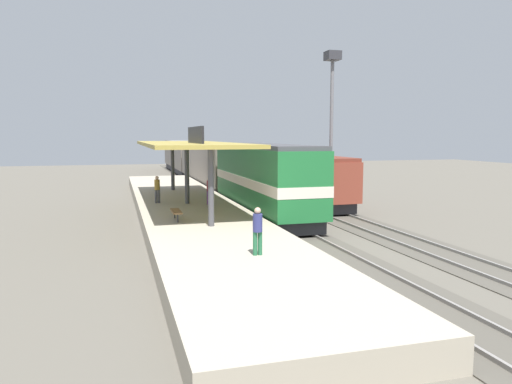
# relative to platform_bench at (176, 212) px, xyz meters

# --- Properties ---
(ground_plane) EXTENTS (120.00, 120.00, 0.00)m
(ground_plane) POSITION_rel_platform_bench_xyz_m (8.00, 6.00, -1.34)
(ground_plane) COLOR #5B564C
(track_near) EXTENTS (3.20, 110.00, 0.16)m
(track_near) POSITION_rel_platform_bench_xyz_m (6.00, 6.00, -1.31)
(track_near) COLOR #4E4941
(track_near) RESTS_ON ground
(track_far) EXTENTS (3.20, 110.00, 0.16)m
(track_far) POSITION_rel_platform_bench_xyz_m (10.60, 6.00, -1.31)
(track_far) COLOR #4E4941
(track_far) RESTS_ON ground
(platform) EXTENTS (6.00, 44.00, 0.90)m
(platform) POSITION_rel_platform_bench_xyz_m (1.40, 6.00, -0.89)
(platform) COLOR #A89E89
(platform) RESTS_ON ground
(station_canopy) EXTENTS (5.20, 18.00, 4.70)m
(station_canopy) POSITION_rel_platform_bench_xyz_m (1.40, 5.90, 3.19)
(station_canopy) COLOR #47474C
(station_canopy) RESTS_ON platform
(platform_bench) EXTENTS (0.44, 1.70, 0.50)m
(platform_bench) POSITION_rel_platform_bench_xyz_m (0.00, 0.00, 0.00)
(platform_bench) COLOR #333338
(platform_bench) RESTS_ON platform
(locomotive) EXTENTS (2.93, 14.43, 4.44)m
(locomotive) POSITION_rel_platform_bench_xyz_m (6.00, 4.84, 1.07)
(locomotive) COLOR #28282D
(locomotive) RESTS_ON track_near
(passenger_carriage_front) EXTENTS (2.90, 20.00, 4.24)m
(passenger_carriage_front) POSITION_rel_platform_bench_xyz_m (6.00, 22.84, 0.97)
(passenger_carriage_front) COLOR #28282D
(passenger_carriage_front) RESTS_ON track_near
(passenger_carriage_rear) EXTENTS (2.90, 20.00, 4.24)m
(passenger_carriage_rear) POSITION_rel_platform_bench_xyz_m (6.00, 43.64, 0.97)
(passenger_carriage_rear) COLOR #28282D
(passenger_carriage_rear) RESTS_ON track_near
(freight_car) EXTENTS (2.80, 12.00, 3.54)m
(freight_car) POSITION_rel_platform_bench_xyz_m (10.60, 9.10, 0.63)
(freight_car) COLOR #28282D
(freight_car) RESTS_ON track_far
(light_mast) EXTENTS (1.10, 1.10, 11.70)m
(light_mast) POSITION_rel_platform_bench_xyz_m (13.80, 11.84, 7.05)
(light_mast) COLOR slate
(light_mast) RESTS_ON ground
(person_waiting) EXTENTS (0.34, 0.34, 1.71)m
(person_waiting) POSITION_rel_platform_bench_xyz_m (-0.38, 6.68, 0.51)
(person_waiting) COLOR #4C4C51
(person_waiting) RESTS_ON platform
(person_walking) EXTENTS (0.34, 0.34, 1.71)m
(person_walking) POSITION_rel_platform_bench_xyz_m (1.93, -7.98, 0.51)
(person_walking) COLOR #23603D
(person_walking) RESTS_ON platform
(person_boarding) EXTENTS (0.34, 0.34, 1.71)m
(person_boarding) POSITION_rel_platform_bench_xyz_m (2.64, 5.12, 0.51)
(person_boarding) COLOR #663375
(person_boarding) RESTS_ON platform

